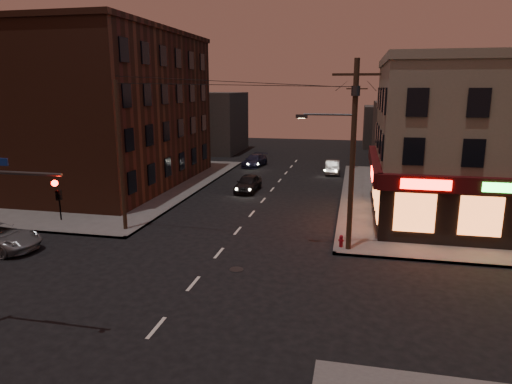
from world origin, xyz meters
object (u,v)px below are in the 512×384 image
(sedan_near, at_px, (248,183))
(sedan_mid, at_px, (332,167))
(sedan_far, at_px, (255,161))
(fire_hydrant, at_px, (341,240))

(sedan_near, bearing_deg, sedan_mid, 58.26)
(sedan_near, bearing_deg, sedan_far, 101.65)
(sedan_far, height_order, fire_hydrant, sedan_far)
(sedan_mid, relative_size, sedan_far, 0.88)
(sedan_far, xyz_separation_m, fire_hydrant, (10.45, -25.22, -0.14))
(sedan_near, bearing_deg, fire_hydrant, -55.42)
(sedan_near, relative_size, sedan_far, 0.93)
(sedan_near, distance_m, sedan_far, 12.58)
(sedan_mid, relative_size, fire_hydrant, 5.90)
(sedan_near, xyz_separation_m, fire_hydrant, (8.28, -12.82, -0.20))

